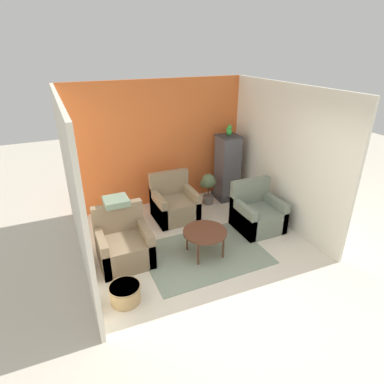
{
  "coord_description": "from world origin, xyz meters",
  "views": [
    {
      "loc": [
        -2.1,
        -2.97,
        3.31
      ],
      "look_at": [
        0.0,
        1.7,
        0.94
      ],
      "focal_mm": 30.0,
      "sensor_mm": 36.0,
      "label": 1
    }
  ],
  "objects_px": {
    "coffee_table": "(205,233)",
    "armchair_left": "(124,245)",
    "armchair_middle": "(174,205)",
    "potted_plant": "(208,185)",
    "parrot": "(229,130)",
    "wicker_basket": "(125,293)",
    "armchair_right": "(257,214)",
    "birdcage": "(227,168)"
  },
  "relations": [
    {
      "from": "potted_plant",
      "to": "wicker_basket",
      "type": "xyz_separation_m",
      "value": [
        -2.44,
        -2.27,
        -0.31
      ]
    },
    {
      "from": "parrot",
      "to": "coffee_table",
      "type": "bearing_deg",
      "value": -128.77
    },
    {
      "from": "armchair_left",
      "to": "potted_plant",
      "type": "xyz_separation_m",
      "value": [
        2.23,
        1.34,
        0.15
      ]
    },
    {
      "from": "armchair_right",
      "to": "potted_plant",
      "type": "height_order",
      "value": "armchair_right"
    },
    {
      "from": "coffee_table",
      "to": "armchair_left",
      "type": "bearing_deg",
      "value": 163.62
    },
    {
      "from": "wicker_basket",
      "to": "coffee_table",
      "type": "bearing_deg",
      "value": 19.93
    },
    {
      "from": "armchair_right",
      "to": "birdcage",
      "type": "height_order",
      "value": "birdcage"
    },
    {
      "from": "coffee_table",
      "to": "armchair_middle",
      "type": "relative_size",
      "value": 0.8
    },
    {
      "from": "armchair_left",
      "to": "potted_plant",
      "type": "height_order",
      "value": "armchair_left"
    },
    {
      "from": "armchair_right",
      "to": "armchair_middle",
      "type": "relative_size",
      "value": 1.0
    },
    {
      "from": "coffee_table",
      "to": "armchair_middle",
      "type": "bearing_deg",
      "value": 90.24
    },
    {
      "from": "armchair_right",
      "to": "coffee_table",
      "type": "bearing_deg",
      "value": -164.35
    },
    {
      "from": "armchair_middle",
      "to": "potted_plant",
      "type": "bearing_deg",
      "value": 18.26
    },
    {
      "from": "armchair_left",
      "to": "armchair_right",
      "type": "relative_size",
      "value": 1.0
    },
    {
      "from": "armchair_right",
      "to": "wicker_basket",
      "type": "bearing_deg",
      "value": -162.03
    },
    {
      "from": "armchair_left",
      "to": "parrot",
      "type": "bearing_deg",
      "value": 27.62
    },
    {
      "from": "coffee_table",
      "to": "armchair_middle",
      "type": "distance_m",
      "value": 1.42
    },
    {
      "from": "potted_plant",
      "to": "coffee_table",
      "type": "bearing_deg",
      "value": -118.44
    },
    {
      "from": "coffee_table",
      "to": "armchair_left",
      "type": "height_order",
      "value": "armchair_left"
    },
    {
      "from": "armchair_middle",
      "to": "parrot",
      "type": "xyz_separation_m",
      "value": [
        1.47,
        0.41,
        1.31
      ]
    },
    {
      "from": "potted_plant",
      "to": "armchair_middle",
      "type": "bearing_deg",
      "value": -161.74
    },
    {
      "from": "armchair_left",
      "to": "wicker_basket",
      "type": "distance_m",
      "value": 0.97
    },
    {
      "from": "parrot",
      "to": "wicker_basket",
      "type": "relative_size",
      "value": 0.55
    },
    {
      "from": "armchair_right",
      "to": "wicker_basket",
      "type": "distance_m",
      "value": 2.97
    },
    {
      "from": "coffee_table",
      "to": "wicker_basket",
      "type": "height_order",
      "value": "coffee_table"
    },
    {
      "from": "parrot",
      "to": "wicker_basket",
      "type": "height_order",
      "value": "parrot"
    },
    {
      "from": "wicker_basket",
      "to": "armchair_left",
      "type": "bearing_deg",
      "value": 76.88
    },
    {
      "from": "birdcage",
      "to": "potted_plant",
      "type": "relative_size",
      "value": 2.1
    },
    {
      "from": "parrot",
      "to": "potted_plant",
      "type": "relative_size",
      "value": 0.34
    },
    {
      "from": "parrot",
      "to": "armchair_middle",
      "type": "bearing_deg",
      "value": -164.26
    },
    {
      "from": "armchair_left",
      "to": "armchair_middle",
      "type": "xyz_separation_m",
      "value": [
        1.29,
        1.03,
        0.0
      ]
    },
    {
      "from": "coffee_table",
      "to": "potted_plant",
      "type": "distance_m",
      "value": 1.96
    },
    {
      "from": "coffee_table",
      "to": "potted_plant",
      "type": "xyz_separation_m",
      "value": [
        0.93,
        1.72,
        0.03
      ]
    },
    {
      "from": "armchair_right",
      "to": "armchair_left",
      "type": "bearing_deg",
      "value": 179.7
    },
    {
      "from": "armchair_left",
      "to": "parrot",
      "type": "distance_m",
      "value": 3.38
    },
    {
      "from": "armchair_left",
      "to": "wicker_basket",
      "type": "relative_size",
      "value": 2.12
    },
    {
      "from": "coffee_table",
      "to": "armchair_right",
      "type": "relative_size",
      "value": 0.8
    },
    {
      "from": "armchair_left",
      "to": "parrot",
      "type": "height_order",
      "value": "parrot"
    },
    {
      "from": "armchair_left",
      "to": "armchair_middle",
      "type": "distance_m",
      "value": 1.65
    },
    {
      "from": "birdcage",
      "to": "wicker_basket",
      "type": "relative_size",
      "value": 3.4
    },
    {
      "from": "parrot",
      "to": "birdcage",
      "type": "bearing_deg",
      "value": -90.0
    },
    {
      "from": "armchair_left",
      "to": "birdcage",
      "type": "height_order",
      "value": "birdcage"
    }
  ]
}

